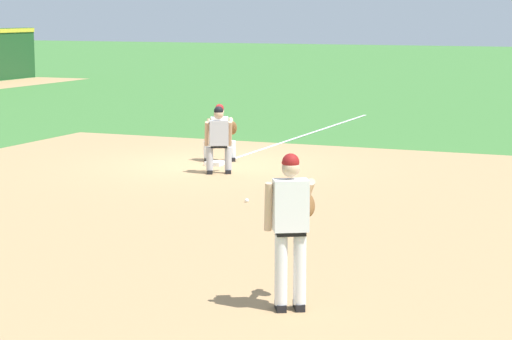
{
  "coord_description": "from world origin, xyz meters",
  "views": [
    {
      "loc": [
        -20.29,
        -9.52,
        3.47
      ],
      "look_at": [
        -6.83,
        -3.88,
        1.14
      ],
      "focal_mm": 70.0,
      "sensor_mm": 36.0,
      "label": 1
    }
  ],
  "objects_px": {
    "baseball": "(247,200)",
    "baserunner": "(219,137)",
    "first_base_bag": "(215,163)",
    "pitcher": "(291,222)",
    "first_baseman": "(221,130)"
  },
  "relations": [
    {
      "from": "first_base_bag",
      "to": "baserunner",
      "type": "bearing_deg",
      "value": -150.86
    },
    {
      "from": "first_baseman",
      "to": "baserunner",
      "type": "relative_size",
      "value": 0.92
    },
    {
      "from": "first_baseman",
      "to": "baserunner",
      "type": "bearing_deg",
      "value": -156.55
    },
    {
      "from": "baseball",
      "to": "baserunner",
      "type": "distance_m",
      "value": 3.39
    },
    {
      "from": "first_base_bag",
      "to": "first_baseman",
      "type": "height_order",
      "value": "first_baseman"
    },
    {
      "from": "first_baseman",
      "to": "baserunner",
      "type": "height_order",
      "value": "baserunner"
    },
    {
      "from": "pitcher",
      "to": "first_base_bag",
      "type": "bearing_deg",
      "value": 29.65
    },
    {
      "from": "baseball",
      "to": "first_baseman",
      "type": "bearing_deg",
      "value": 30.15
    },
    {
      "from": "pitcher",
      "to": "baserunner",
      "type": "relative_size",
      "value": 1.27
    },
    {
      "from": "baseball",
      "to": "baserunner",
      "type": "xyz_separation_m",
      "value": [
        2.75,
        1.84,
        0.76
      ]
    },
    {
      "from": "baseball",
      "to": "first_baseman",
      "type": "relative_size",
      "value": 0.06
    },
    {
      "from": "baseball",
      "to": "baserunner",
      "type": "height_order",
      "value": "baserunner"
    },
    {
      "from": "first_base_bag",
      "to": "baseball",
      "type": "xyz_separation_m",
      "value": [
        -3.81,
        -2.43,
        -0.01
      ]
    },
    {
      "from": "first_base_bag",
      "to": "pitcher",
      "type": "distance_m",
      "value": 11.23
    },
    {
      "from": "baseball",
      "to": "baserunner",
      "type": "relative_size",
      "value": 0.05
    }
  ]
}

